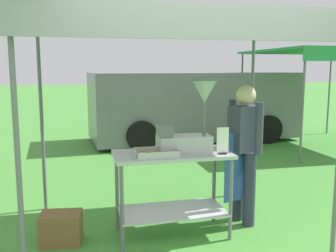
# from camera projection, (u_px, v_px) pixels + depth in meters

# --- Properties ---
(ground_plane) EXTENTS (70.00, 70.00, 0.00)m
(ground_plane) POSITION_uv_depth(u_px,v_px,m) (131.00, 148.00, 8.65)
(ground_plane) COLOR #478E38
(stall_canopy) EXTENTS (3.02, 2.09, 2.30)m
(stall_canopy) POSITION_uv_depth(u_px,v_px,m) (170.00, 27.00, 3.92)
(stall_canopy) COLOR slate
(stall_canopy) RESTS_ON ground
(donut_cart) EXTENTS (1.23, 0.62, 0.91)m
(donut_cart) POSITION_uv_depth(u_px,v_px,m) (172.00, 176.00, 4.06)
(donut_cart) COLOR #B7B7BC
(donut_cart) RESTS_ON ground
(donut_tray) EXTENTS (0.44, 0.29, 0.07)m
(donut_tray) POSITION_uv_depth(u_px,v_px,m) (156.00, 154.00, 3.86)
(donut_tray) COLOR #B7B7BC
(donut_tray) RESTS_ON donut_cart
(donut_fryer) EXTENTS (0.64, 0.28, 0.78)m
(donut_fryer) POSITION_uv_depth(u_px,v_px,m) (190.00, 124.00, 4.01)
(donut_fryer) COLOR #B7B7BC
(donut_fryer) RESTS_ON donut_cart
(menu_sign) EXTENTS (0.13, 0.05, 0.28)m
(menu_sign) POSITION_uv_depth(u_px,v_px,m) (223.00, 143.00, 3.94)
(menu_sign) COLOR black
(menu_sign) RESTS_ON donut_cart
(vendor) EXTENTS (0.46, 0.53, 1.61)m
(vendor) POSITION_uv_depth(u_px,v_px,m) (244.00, 147.00, 4.36)
(vendor) COLOR #2D3347
(vendor) RESTS_ON ground
(supply_crate) EXTENTS (0.45, 0.34, 0.32)m
(supply_crate) POSITION_uv_depth(u_px,v_px,m) (61.00, 228.00, 3.93)
(supply_crate) COLOR brown
(supply_crate) RESTS_ON ground
(van_grey) EXTENTS (5.18, 2.39, 1.69)m
(van_grey) POSITION_uv_depth(u_px,v_px,m) (193.00, 105.00, 9.54)
(van_grey) COLOR slate
(van_grey) RESTS_ON ground
(neighbour_tent) EXTENTS (2.78, 3.03, 2.21)m
(neighbour_tent) POSITION_uv_depth(u_px,v_px,m) (322.00, 53.00, 8.60)
(neighbour_tent) COLOR slate
(neighbour_tent) RESTS_ON ground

